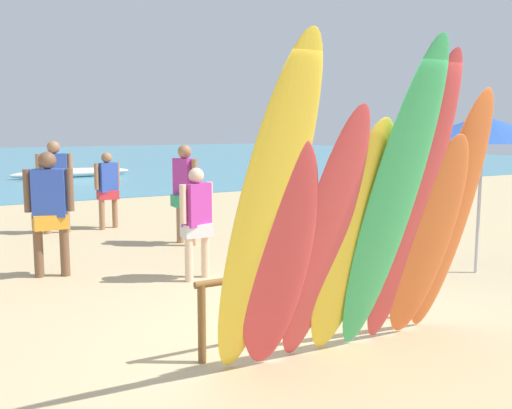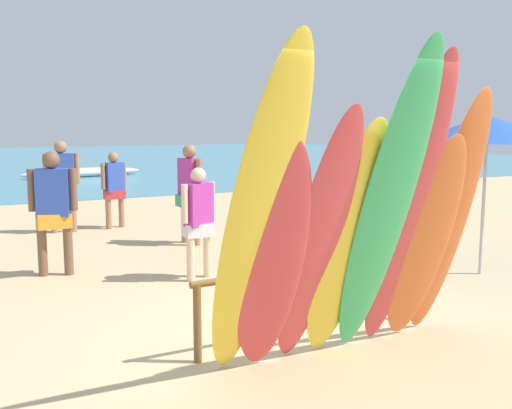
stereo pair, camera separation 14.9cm
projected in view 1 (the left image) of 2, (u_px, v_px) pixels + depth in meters
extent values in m
plane|color=tan|center=(56.00, 192.00, 17.74)|extent=(60.00, 60.00, 0.00)
cube|color=teal|center=(1.00, 161.00, 32.89)|extent=(60.00, 40.00, 0.02)
cylinder|color=brown|center=(202.00, 324.00, 4.94)|extent=(0.07, 0.07, 0.69)
cylinder|color=brown|center=(415.00, 286.00, 6.09)|extent=(0.07, 0.07, 0.69)
cylinder|color=brown|center=(320.00, 268.00, 5.47)|extent=(2.54, 0.06, 0.06)
ellipsoid|color=yellow|center=(265.00, 220.00, 4.28)|extent=(0.65, 1.19, 2.66)
ellipsoid|color=#D13D42|center=(279.00, 261.00, 4.52)|extent=(0.63, 0.85, 1.95)
ellipsoid|color=#D13D42|center=(323.00, 242.00, 4.66)|extent=(0.54, 0.96, 2.19)
ellipsoid|color=yellow|center=(351.00, 242.00, 4.86)|extent=(0.62, 0.85, 2.10)
ellipsoid|color=#38B266|center=(390.00, 207.00, 4.81)|extent=(0.53, 1.09, 2.71)
ellipsoid|color=#D13D42|center=(410.00, 208.00, 5.01)|extent=(0.50, 1.02, 2.63)
ellipsoid|color=orange|center=(427.00, 240.00, 5.29)|extent=(0.61, 0.79, 1.97)
ellipsoid|color=orange|center=(450.00, 216.00, 5.44)|extent=(0.52, 0.82, 2.36)
cylinder|color=beige|center=(205.00, 251.00, 7.75)|extent=(0.11, 0.11, 0.72)
cylinder|color=beige|center=(189.00, 255.00, 7.53)|extent=(0.11, 0.11, 0.72)
cube|color=silver|center=(197.00, 230.00, 7.60)|extent=(0.38, 0.24, 0.17)
cube|color=#B23399|center=(197.00, 205.00, 7.56)|extent=(0.41, 0.31, 0.56)
sphere|color=beige|center=(196.00, 175.00, 7.50)|extent=(0.20, 0.20, 0.20)
cylinder|color=beige|center=(210.00, 200.00, 7.73)|extent=(0.09, 0.09, 0.50)
cylinder|color=beige|center=(183.00, 204.00, 7.37)|extent=(0.09, 0.09, 0.50)
cylinder|color=#9E704C|center=(47.00, 212.00, 10.85)|extent=(0.13, 0.13, 0.84)
cylinder|color=#9E704C|center=(66.00, 211.00, 10.96)|extent=(0.13, 0.13, 0.84)
cube|color=black|center=(56.00, 192.00, 10.86)|extent=(0.45, 0.28, 0.20)
cube|color=#2D4CB2|center=(55.00, 171.00, 10.80)|extent=(0.46, 0.29, 0.66)
sphere|color=#9E704C|center=(53.00, 147.00, 10.74)|extent=(0.24, 0.24, 0.24)
cylinder|color=#9E704C|center=(39.00, 170.00, 10.71)|extent=(0.10, 0.10, 0.58)
cylinder|color=#9E704C|center=(70.00, 169.00, 10.89)|extent=(0.10, 0.10, 0.58)
cylinder|color=#9E704C|center=(192.00, 222.00, 9.78)|extent=(0.12, 0.12, 0.82)
cylinder|color=#9E704C|center=(180.00, 219.00, 10.02)|extent=(0.12, 0.12, 0.82)
cube|color=#33A36B|center=(185.00, 200.00, 9.85)|extent=(0.44, 0.27, 0.20)
cube|color=#B23399|center=(185.00, 178.00, 9.80)|extent=(0.31, 0.46, 0.64)
sphere|color=#9E704C|center=(185.00, 152.00, 9.74)|extent=(0.23, 0.23, 0.23)
cylinder|color=#9E704C|center=(195.00, 177.00, 9.60)|extent=(0.10, 0.10, 0.57)
cylinder|color=#9E704C|center=(176.00, 174.00, 9.99)|extent=(0.10, 0.10, 0.57)
cylinder|color=#9E704C|center=(102.00, 211.00, 11.29)|extent=(0.11, 0.11, 0.73)
cylinder|color=#9E704C|center=(115.00, 209.00, 11.51)|extent=(0.11, 0.11, 0.73)
cube|color=#DB333D|center=(108.00, 195.00, 11.36)|extent=(0.39, 0.24, 0.17)
cube|color=#2D4CB2|center=(107.00, 177.00, 11.31)|extent=(0.42, 0.31, 0.57)
sphere|color=#9E704C|center=(107.00, 158.00, 11.26)|extent=(0.21, 0.21, 0.21)
cylinder|color=#9E704C|center=(97.00, 177.00, 11.13)|extent=(0.09, 0.09, 0.50)
cylinder|color=#9E704C|center=(118.00, 175.00, 11.48)|extent=(0.09, 0.09, 0.50)
cylinder|color=brown|center=(65.00, 246.00, 7.81)|extent=(0.12, 0.12, 0.81)
cylinder|color=brown|center=(38.00, 247.00, 7.75)|extent=(0.12, 0.12, 0.81)
cube|color=orange|center=(50.00, 222.00, 7.73)|extent=(0.44, 0.27, 0.19)
cube|color=#2D4CB2|center=(49.00, 193.00, 7.68)|extent=(0.47, 0.33, 0.64)
sphere|color=brown|center=(47.00, 160.00, 7.62)|extent=(0.23, 0.23, 0.23)
cylinder|color=brown|center=(70.00, 190.00, 7.73)|extent=(0.10, 0.10, 0.56)
cylinder|color=brown|center=(27.00, 191.00, 7.62)|extent=(0.10, 0.10, 0.56)
cylinder|color=#B7B7BC|center=(386.00, 268.00, 7.72)|extent=(0.02, 0.02, 0.28)
cylinder|color=#B7B7BC|center=(411.00, 265.00, 7.89)|extent=(0.02, 0.02, 0.28)
cylinder|color=#B7B7BC|center=(369.00, 262.00, 8.06)|extent=(0.02, 0.02, 0.28)
cylinder|color=#B7B7BC|center=(394.00, 259.00, 8.23)|extent=(0.02, 0.02, 0.28)
cube|color=red|center=(390.00, 252.00, 7.95)|extent=(0.54, 0.49, 0.03)
cube|color=red|center=(376.00, 229.00, 8.22)|extent=(0.52, 0.29, 0.51)
cylinder|color=#B7B7BC|center=(392.00, 250.00, 8.83)|extent=(0.02, 0.02, 0.28)
cylinder|color=#B7B7BC|center=(415.00, 248.00, 9.00)|extent=(0.02, 0.02, 0.28)
cylinder|color=#B7B7BC|center=(378.00, 245.00, 9.17)|extent=(0.02, 0.02, 0.28)
cylinder|color=#B7B7BC|center=(399.00, 243.00, 9.34)|extent=(0.02, 0.02, 0.28)
cube|color=#2D9370|center=(396.00, 237.00, 9.06)|extent=(0.54, 0.49, 0.03)
cube|color=#2D9370|center=(383.00, 217.00, 9.36)|extent=(0.53, 0.35, 0.48)
cylinder|color=silver|center=(479.00, 198.00, 7.90)|extent=(0.04, 0.04, 2.06)
cone|color=blue|center=(483.00, 129.00, 7.77)|extent=(2.02, 2.02, 0.35)
ellipsoid|color=silver|center=(72.00, 173.00, 22.59)|extent=(4.74, 1.39, 0.37)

